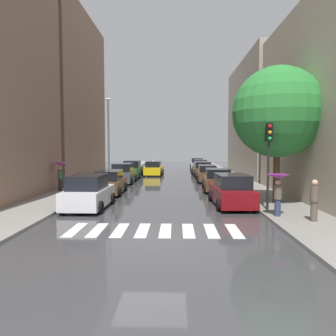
# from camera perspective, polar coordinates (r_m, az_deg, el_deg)

# --- Properties ---
(ground_plane) EXTENTS (28.00, 72.00, 0.04)m
(ground_plane) POSITION_cam_1_polar(r_m,az_deg,el_deg) (35.43, 0.07, -1.59)
(ground_plane) COLOR #3A3A3C
(sidewalk_left) EXTENTS (3.00, 72.00, 0.15)m
(sidewalk_left) POSITION_cam_1_polar(r_m,az_deg,el_deg) (36.17, -10.28, -1.38)
(sidewalk_left) COLOR gray
(sidewalk_left) RESTS_ON ground
(sidewalk_right) EXTENTS (3.00, 72.00, 0.15)m
(sidewalk_right) POSITION_cam_1_polar(r_m,az_deg,el_deg) (35.86, 10.51, -1.43)
(sidewalk_right) COLOR gray
(sidewalk_right) RESTS_ON ground
(crosswalk_stripes) EXTENTS (6.75, 2.20, 0.01)m
(crosswalk_stripes) POSITION_cam_1_polar(r_m,az_deg,el_deg) (13.01, -2.47, -10.91)
(crosswalk_stripes) COLOR silver
(crosswalk_stripes) RESTS_ON ground
(building_left_mid) EXTENTS (6.00, 14.65, 16.53)m
(building_left_mid) POSITION_cam_1_polar(r_m,az_deg,el_deg) (35.24, -18.62, 11.69)
(building_left_mid) COLOR #8C6B56
(building_left_mid) RESTS_ON ground
(building_right_mid) EXTENTS (6.00, 16.40, 12.68)m
(building_right_mid) POSITION_cam_1_polar(r_m,az_deg,el_deg) (38.28, 17.00, 8.18)
(building_right_mid) COLOR #9E9384
(building_right_mid) RESTS_ON ground
(parked_car_left_nearest) EXTENTS (2.19, 4.23, 1.82)m
(parked_car_left_nearest) POSITION_cam_1_polar(r_m,az_deg,el_deg) (17.75, -13.84, -4.29)
(parked_car_left_nearest) COLOR silver
(parked_car_left_nearest) RESTS_ON ground
(parked_car_left_second) EXTENTS (2.07, 4.54, 1.65)m
(parked_car_left_second) POSITION_cam_1_polar(r_m,az_deg,el_deg) (23.01, -10.24, -2.58)
(parked_car_left_second) COLOR brown
(parked_car_left_second) RESTS_ON ground
(parked_car_left_third) EXTENTS (2.05, 4.73, 1.79)m
(parked_car_left_third) POSITION_cam_1_polar(r_m,az_deg,el_deg) (29.63, -7.84, -1.03)
(parked_car_left_third) COLOR #474C51
(parked_car_left_third) RESTS_ON ground
(parked_car_left_fourth) EXTENTS (2.03, 4.41, 1.81)m
(parked_car_left_fourth) POSITION_cam_1_polar(r_m,az_deg,el_deg) (34.95, -6.26, -0.27)
(parked_car_left_fourth) COLOR #0C4C2D
(parked_car_left_fourth) RESTS_ON ground
(parked_car_right_nearest) EXTENTS (2.22, 4.71, 1.79)m
(parked_car_right_nearest) POSITION_cam_1_polar(r_m,az_deg,el_deg) (18.37, 11.11, -4.03)
(parked_car_right_nearest) COLOR maroon
(parked_car_right_nearest) RESTS_ON ground
(parked_car_right_second) EXTENTS (2.28, 4.22, 1.68)m
(parked_car_right_second) POSITION_cam_1_polar(r_m,az_deg,el_deg) (24.39, 8.69, -2.18)
(parked_car_right_second) COLOR brown
(parked_car_right_second) RESTS_ON ground
(parked_car_right_third) EXTENTS (2.05, 4.79, 1.56)m
(parked_car_right_third) POSITION_cam_1_polar(r_m,az_deg,el_deg) (30.90, 6.88, -1.00)
(parked_car_right_third) COLOR brown
(parked_car_right_third) RESTS_ON ground
(parked_car_right_fourth) EXTENTS (2.27, 4.84, 1.61)m
(parked_car_right_fourth) POSITION_cam_1_polar(r_m,az_deg,el_deg) (36.62, 6.02, -0.21)
(parked_car_right_fourth) COLOR brown
(parked_car_right_fourth) RESTS_ON ground
(parked_car_right_fifth) EXTENTS (2.22, 4.61, 1.59)m
(parked_car_right_fifth) POSITION_cam_1_polar(r_m,az_deg,el_deg) (42.32, 5.71, 0.32)
(parked_car_right_fifth) COLOR maroon
(parked_car_right_fifth) RESTS_ON ground
(parked_car_right_sixth) EXTENTS (2.12, 4.16, 1.60)m
(parked_car_right_sixth) POSITION_cam_1_polar(r_m,az_deg,el_deg) (48.16, 5.13, 0.74)
(parked_car_right_sixth) COLOR #B2B7BF
(parked_car_right_sixth) RESTS_ON ground
(taxi_midroad) EXTENTS (2.18, 4.69, 1.81)m
(taxi_midroad) POSITION_cam_1_polar(r_m,az_deg,el_deg) (37.29, -2.53, -0.11)
(taxi_midroad) COLOR yellow
(taxi_midroad) RESTS_ON ground
(pedestrian_foreground) EXTENTS (1.07, 1.07, 2.03)m
(pedestrian_foreground) POSITION_cam_1_polar(r_m,az_deg,el_deg) (24.31, -18.48, -0.29)
(pedestrian_foreground) COLOR black
(pedestrian_foreground) RESTS_ON sidewalk_left
(pedestrian_near_tree) EXTENTS (0.36, 0.36, 1.77)m
(pedestrian_near_tree) POSITION_cam_1_polar(r_m,az_deg,el_deg) (15.04, 24.37, -5.05)
(pedestrian_near_tree) COLOR brown
(pedestrian_near_tree) RESTS_ON sidewalk_right
(pedestrian_by_kerb) EXTENTS (0.99, 0.99, 1.91)m
(pedestrian_by_kerb) POSITION_cam_1_polar(r_m,az_deg,el_deg) (15.47, 18.82, -2.97)
(pedestrian_by_kerb) COLOR navy
(pedestrian_by_kerb) RESTS_ON sidewalk_right
(street_tree_right) EXTENTS (5.03, 5.03, 7.58)m
(street_tree_right) POSITION_cam_1_polar(r_m,az_deg,el_deg) (19.17, 18.77, 9.28)
(street_tree_right) COLOR #513823
(street_tree_right) RESTS_ON sidewalk_right
(traffic_light_right_corner) EXTENTS (0.30, 0.42, 4.30)m
(traffic_light_right_corner) POSITION_cam_1_polar(r_m,az_deg,el_deg) (16.80, 17.32, 3.55)
(traffic_light_right_corner) COLOR black
(traffic_light_right_corner) RESTS_ON sidewalk_right
(lamp_post_left) EXTENTS (0.60, 0.28, 7.70)m
(lamp_post_left) POSITION_cam_1_polar(r_m,az_deg,el_deg) (31.22, -10.44, 6.01)
(lamp_post_left) COLOR #595B60
(lamp_post_left) RESTS_ON sidewalk_left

